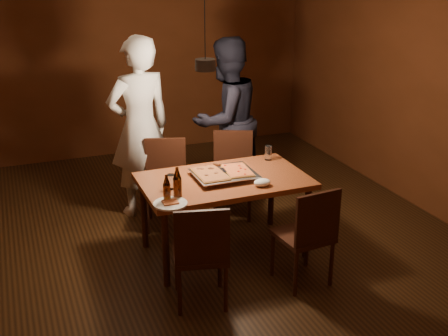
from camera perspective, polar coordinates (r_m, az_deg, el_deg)
name	(u,v)px	position (r m, az deg, el deg)	size (l,w,h in m)	color
room_shell	(206,104)	(5.04, -1.87, 6.52)	(6.00, 6.00, 6.00)	#38210F
dining_table	(224,186)	(5.11, 0.00, -1.82)	(1.50, 0.90, 0.75)	#9B4B27
chair_far_left	(165,175)	(5.79, -5.97, -0.66)	(0.53, 0.53, 0.49)	#38190F
chair_far_right	(233,165)	(6.01, 0.90, 0.27)	(0.55, 0.55, 0.49)	#38190F
chair_near_left	(201,247)	(4.37, -2.36, -8.02)	(0.51, 0.51, 0.49)	#38190F
chair_near_right	(309,228)	(4.70, 8.66, -6.08)	(0.46, 0.46, 0.49)	#38190F
pizza_tray	(224,175)	(5.09, 0.01, -0.73)	(0.55, 0.45, 0.05)	silver
pizza_meat	(210,174)	(5.04, -1.42, -0.58)	(0.25, 0.40, 0.02)	maroon
pizza_cheese	(237,170)	(5.12, 1.35, -0.21)	(0.23, 0.36, 0.02)	gold
spatula	(223,170)	(5.10, -0.08, -0.22)	(0.09, 0.24, 0.04)	silver
beer_bottle_a	(167,188)	(4.60, -5.84, -2.06)	(0.06, 0.06, 0.23)	black
beer_bottle_b	(177,183)	(4.64, -4.76, -1.52)	(0.07, 0.07, 0.27)	black
water_glass_left	(171,182)	(4.86, -5.38, -1.39)	(0.08, 0.08, 0.13)	silver
water_glass_right	(268,153)	(5.54, 4.53, 1.54)	(0.07, 0.07, 0.14)	silver
plate_slice	(170,204)	(4.57, -5.47, -3.61)	(0.28, 0.28, 0.03)	white
napkin	(262,182)	(4.92, 3.90, -1.47)	(0.15, 0.12, 0.06)	white
diner_white	(140,128)	(5.94, -8.56, 4.08)	(0.70, 0.46, 1.92)	white
diner_dark	(226,120)	(6.30, 0.21, 4.89)	(0.89, 0.70, 1.84)	black
pendant_lamp	(205,64)	(4.97, -1.91, 10.55)	(0.18, 0.18, 1.10)	black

